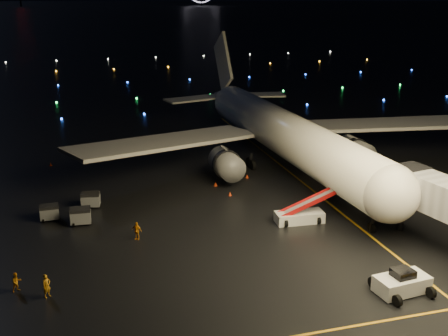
{
  "coord_description": "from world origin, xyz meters",
  "views": [
    {
      "loc": [
        -14.57,
        -39.87,
        22.33
      ],
      "look_at": [
        0.18,
        12.0,
        5.0
      ],
      "focal_mm": 45.0,
      "sensor_mm": 36.0,
      "label": 1
    }
  ],
  "objects_px": {
    "crew_a": "(47,286)",
    "baggage_cart_0": "(91,200)",
    "crew_b": "(17,282)",
    "pushback_tug": "(402,281)",
    "crew_c": "(137,231)",
    "baggage_cart_1": "(49,213)",
    "belt_loader": "(300,206)",
    "airliner": "(276,105)",
    "baggage_cart_2": "(81,216)"
  },
  "relations": [
    {
      "from": "pushback_tug",
      "to": "baggage_cart_0",
      "type": "height_order",
      "value": "pushback_tug"
    },
    {
      "from": "pushback_tug",
      "to": "crew_c",
      "type": "distance_m",
      "value": 23.79
    },
    {
      "from": "baggage_cart_1",
      "to": "airliner",
      "type": "bearing_deg",
      "value": 21.38
    },
    {
      "from": "pushback_tug",
      "to": "crew_c",
      "type": "height_order",
      "value": "pushback_tug"
    },
    {
      "from": "belt_loader",
      "to": "baggage_cart_1",
      "type": "height_order",
      "value": "belt_loader"
    },
    {
      "from": "pushback_tug",
      "to": "baggage_cart_1",
      "type": "bearing_deg",
      "value": 133.45
    },
    {
      "from": "pushback_tug",
      "to": "crew_c",
      "type": "relative_size",
      "value": 2.38
    },
    {
      "from": "crew_b",
      "to": "baggage_cart_0",
      "type": "relative_size",
      "value": 0.82
    },
    {
      "from": "pushback_tug",
      "to": "belt_loader",
      "type": "height_order",
      "value": "belt_loader"
    },
    {
      "from": "pushback_tug",
      "to": "belt_loader",
      "type": "distance_m",
      "value": 14.96
    },
    {
      "from": "baggage_cart_0",
      "to": "pushback_tug",
      "type": "bearing_deg",
      "value": -37.82
    },
    {
      "from": "baggage_cart_1",
      "to": "baggage_cart_2",
      "type": "xyz_separation_m",
      "value": [
        2.99,
        -1.95,
        0.06
      ]
    },
    {
      "from": "pushback_tug",
      "to": "baggage_cart_2",
      "type": "height_order",
      "value": "pushback_tug"
    },
    {
      "from": "airliner",
      "to": "crew_a",
      "type": "height_order",
      "value": "airliner"
    },
    {
      "from": "airliner",
      "to": "crew_c",
      "type": "relative_size",
      "value": 31.94
    },
    {
      "from": "pushback_tug",
      "to": "baggage_cart_0",
      "type": "distance_m",
      "value": 33.0
    },
    {
      "from": "belt_loader",
      "to": "crew_c",
      "type": "xyz_separation_m",
      "value": [
        -16.15,
        0.43,
        -0.84
      ]
    },
    {
      "from": "crew_c",
      "to": "baggage_cart_2",
      "type": "height_order",
      "value": "crew_c"
    },
    {
      "from": "baggage_cart_0",
      "to": "belt_loader",
      "type": "bearing_deg",
      "value": -15.96
    },
    {
      "from": "baggage_cart_0",
      "to": "airliner",
      "type": "bearing_deg",
      "value": 32.27
    },
    {
      "from": "belt_loader",
      "to": "baggage_cart_0",
      "type": "bearing_deg",
      "value": 157.25
    },
    {
      "from": "crew_c",
      "to": "belt_loader",
      "type": "bearing_deg",
      "value": 34.03
    },
    {
      "from": "crew_a",
      "to": "baggage_cart_1",
      "type": "distance_m",
      "value": 15.45
    },
    {
      "from": "baggage_cart_0",
      "to": "baggage_cart_1",
      "type": "height_order",
      "value": "baggage_cart_0"
    },
    {
      "from": "crew_c",
      "to": "baggage_cart_1",
      "type": "bearing_deg",
      "value": 173.96
    },
    {
      "from": "pushback_tug",
      "to": "baggage_cart_1",
      "type": "distance_m",
      "value": 34.3
    },
    {
      "from": "crew_b",
      "to": "baggage_cart_1",
      "type": "relative_size",
      "value": 0.85
    },
    {
      "from": "crew_c",
      "to": "pushback_tug",
      "type": "bearing_deg",
      "value": -4.22
    },
    {
      "from": "baggage_cart_0",
      "to": "baggage_cart_1",
      "type": "bearing_deg",
      "value": -139.3
    },
    {
      "from": "crew_b",
      "to": "crew_c",
      "type": "distance_m",
      "value": 12.27
    },
    {
      "from": "belt_loader",
      "to": "crew_b",
      "type": "height_order",
      "value": "belt_loader"
    },
    {
      "from": "baggage_cart_0",
      "to": "baggage_cart_1",
      "type": "xyz_separation_m",
      "value": [
        -4.2,
        -2.45,
        -0.02
      ]
    },
    {
      "from": "crew_b",
      "to": "crew_c",
      "type": "height_order",
      "value": "crew_c"
    },
    {
      "from": "crew_a",
      "to": "crew_c",
      "type": "xyz_separation_m",
      "value": [
        7.87,
        8.47,
        -0.08
      ]
    },
    {
      "from": "airliner",
      "to": "baggage_cart_1",
      "type": "bearing_deg",
      "value": -159.22
    },
    {
      "from": "pushback_tug",
      "to": "belt_loader",
      "type": "xyz_separation_m",
      "value": [
        -2.14,
        14.79,
        0.73
      ]
    },
    {
      "from": "belt_loader",
      "to": "crew_c",
      "type": "distance_m",
      "value": 16.18
    },
    {
      "from": "airliner",
      "to": "crew_c",
      "type": "height_order",
      "value": "airliner"
    },
    {
      "from": "airliner",
      "to": "pushback_tug",
      "type": "distance_m",
      "value": 35.23
    },
    {
      "from": "pushback_tug",
      "to": "crew_a",
      "type": "relative_size",
      "value": 2.17
    },
    {
      "from": "airliner",
      "to": "crew_a",
      "type": "xyz_separation_m",
      "value": [
        -28.78,
        -27.72,
        -6.85
      ]
    },
    {
      "from": "pushback_tug",
      "to": "crew_b",
      "type": "distance_m",
      "value": 29.6
    },
    {
      "from": "crew_a",
      "to": "baggage_cart_0",
      "type": "distance_m",
      "value": 18.38
    },
    {
      "from": "crew_c",
      "to": "baggage_cart_1",
      "type": "xyz_separation_m",
      "value": [
        -7.87,
        6.98,
        -0.08
      ]
    },
    {
      "from": "pushback_tug",
      "to": "baggage_cart_2",
      "type": "bearing_deg",
      "value": 132.62
    },
    {
      "from": "airliner",
      "to": "baggage_cart_2",
      "type": "xyz_separation_m",
      "value": [
        -25.79,
        -14.22,
        -6.95
      ]
    },
    {
      "from": "crew_b",
      "to": "baggage_cart_1",
      "type": "height_order",
      "value": "baggage_cart_1"
    },
    {
      "from": "pushback_tug",
      "to": "baggage_cart_0",
      "type": "xyz_separation_m",
      "value": [
        -21.95,
        24.64,
        -0.17
      ]
    },
    {
      "from": "crew_a",
      "to": "pushback_tug",
      "type": "bearing_deg",
      "value": -56.08
    },
    {
      "from": "airliner",
      "to": "belt_loader",
      "type": "height_order",
      "value": "airliner"
    }
  ]
}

